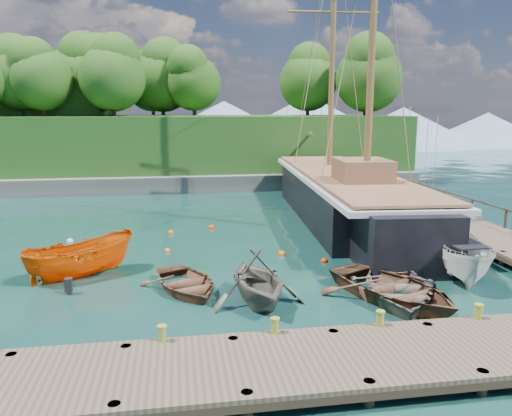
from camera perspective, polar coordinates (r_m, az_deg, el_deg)
The scene contains 24 objects.
ground at distance 18.97m, azimuth 2.11°, elevation -9.04°, with size 160.00×160.00×0.00m, color #0E322D.
dock_near at distance 13.70m, azimuth 16.30°, elevation -15.83°, with size 20.00×3.20×1.10m.
dock_east at distance 29.33m, azimuth 21.88°, elevation -1.67°, with size 3.20×24.00×1.10m.
bollard_0 at distance 13.99m, azimuth -10.54°, elevation -16.96°, with size 0.26×0.26×0.45m, color olive.
bollard_1 at distance 14.20m, azimuth 2.17°, elevation -16.30°, with size 0.26×0.26×0.45m, color olive.
bollard_2 at distance 15.03m, azimuth 13.86°, elevation -15.02°, with size 0.26×0.26×0.45m, color olive.
bollard_3 at distance 16.37m, azimuth 23.86°, elevation -13.43°, with size 0.26×0.26×0.45m, color olive.
rowboat_0 at distance 18.82m, azimuth -7.99°, elevation -9.31°, with size 2.79×3.90×0.81m, color brown.
rowboat_1 at distance 17.50m, azimuth 0.16°, elevation -10.81°, with size 3.28×3.80×2.00m, color #5F5B4F.
rowboat_2 at distance 18.41m, azimuth 15.34°, elevation -10.09°, with size 3.70×5.17×1.07m, color brown.
rowboat_3 at distance 18.57m, azimuth 15.80°, elevation -9.92°, with size 3.41×4.77×0.99m, color #585149.
motorboat_orange at distance 21.32m, azimuth -19.26°, elevation -7.36°, with size 1.68×4.46×1.72m, color #DD5102.
cabin_boat_white at distance 21.45m, azimuth 22.54°, elevation -7.49°, with size 1.82×4.85×1.87m, color silver.
schooner at distance 30.75m, azimuth 10.06°, elevation 1.00°, with size 7.00×29.23×21.71m.
mooring_buoy_0 at distance 23.50m, azimuth -18.96°, elevation -5.63°, with size 0.32×0.32×0.32m, color silver.
mooring_buoy_1 at distance 23.93m, azimuth -10.10°, elevation -4.89°, with size 0.29×0.29×0.29m, color orange.
mooring_buoy_2 at distance 23.03m, azimuth 2.91°, elevation -5.36°, with size 0.34×0.34×0.34m, color #E15903.
mooring_buoy_3 at distance 27.60m, azimuth 7.28°, elevation -2.64°, with size 0.35×0.35×0.35m, color white.
mooring_buoy_4 at distance 27.25m, azimuth -9.70°, elevation -2.89°, with size 0.36×0.36×0.36m, color #D65E05.
mooring_buoy_5 at distance 28.10m, azimuth -5.09°, elevation -2.35°, with size 0.36×0.36×0.36m, color #ED3300.
mooring_buoy_6 at distance 26.89m, azimuth -20.47°, elevation -3.64°, with size 0.33×0.33×0.33m, color silver.
mooring_buoy_7 at distance 22.16m, azimuth 7.81°, elevation -6.12°, with size 0.32×0.32×0.32m, color #E43603.
headland at distance 49.71m, azimuth -20.30°, elevation 9.33°, with size 51.00×19.31×12.90m.
distant_ridge at distance 87.82m, azimuth -4.11°, elevation 9.72°, with size 117.00×40.00×10.00m.
Camera 1 is at (-3.51, -17.45, 6.55)m, focal length 35.00 mm.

